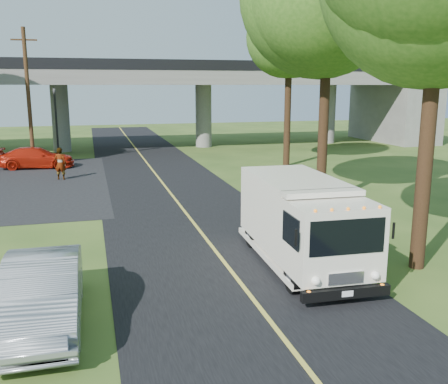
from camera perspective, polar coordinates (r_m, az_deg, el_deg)
name	(u,v)px	position (r m, az deg, el deg)	size (l,w,h in m)	color
ground	(254,301)	(13.01, 3.40, -12.30)	(120.00, 120.00, 0.00)	#334C1B
road	(182,209)	(22.21, -4.79, -1.90)	(7.00, 90.00, 0.02)	black
lane_line	(182,208)	(22.21, -4.79, -1.85)	(0.12, 90.00, 0.01)	gold
overpass	(134,95)	(43.39, -10.26, 10.85)	(54.00, 10.00, 7.30)	slate
traffic_signal	(56,117)	(37.35, -18.65, 8.15)	(0.18, 0.22, 5.20)	black
utility_pole	(29,97)	(35.42, -21.44, 10.04)	(1.60, 0.26, 9.00)	#472D19
tree_right_far	(293,39)	(33.80, 7.94, 16.98)	(5.77, 5.67, 10.99)	#382314
step_van	(301,220)	(15.15, 8.84, -3.14)	(2.52, 6.32, 2.62)	silver
red_sedan	(37,158)	(35.17, -20.64, 3.69)	(1.94, 4.76, 1.38)	#B51C0B
silver_sedan	(42,293)	(12.18, -20.06, -10.80)	(1.66, 4.75, 1.57)	#919599
pedestrian	(60,164)	(30.28, -18.21, 3.09)	(0.69, 0.45, 1.88)	gray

